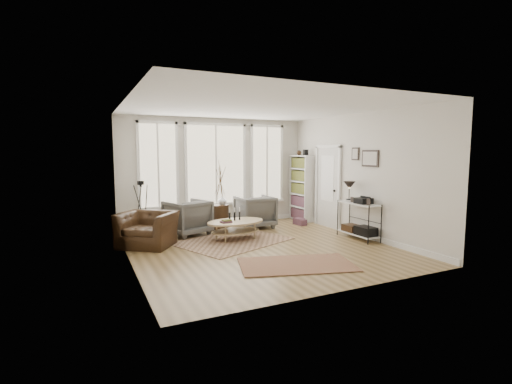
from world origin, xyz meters
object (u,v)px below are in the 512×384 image
armchair_left (187,217)px  armchair_right (255,211)px  side_table (220,196)px  coffee_table (235,225)px  low_shelf (358,217)px  bookcase (301,188)px  accent_chair (147,229)px

armchair_left → armchair_right: (1.85, 0.10, -0.00)m
armchair_right → side_table: side_table is taller
coffee_table → armchair_right: armchair_right is taller
coffee_table → armchair_left: armchair_left is taller
armchair_right → side_table: (-0.95, 0.07, 0.45)m
low_shelf → armchair_left: low_shelf is taller
side_table → coffee_table: bearing=-92.2°
coffee_table → side_table: 1.25m
bookcase → accent_chair: (-4.55, -1.11, -0.59)m
bookcase → coffee_table: (-2.64, -1.38, -0.62)m
accent_chair → side_table: bearing=59.5°
bookcase → side_table: (-2.60, -0.25, -0.08)m
coffee_table → accent_chair: accent_chair is taller
coffee_table → accent_chair: 1.93m
low_shelf → side_table: 3.43m
bookcase → accent_chair: size_ratio=1.86×
armchair_right → armchair_left: bearing=4.4°
low_shelf → accent_chair: size_ratio=1.18×
coffee_table → armchair_left: 1.29m
coffee_table → armchair_left: bearing=131.9°
coffee_table → armchair_left: (-0.86, 0.96, 0.09)m
coffee_table → low_shelf: bearing=-23.9°
armchair_left → side_table: side_table is taller
side_table → accent_chair: (-1.95, -0.86, -0.52)m
bookcase → low_shelf: bookcase is taller
low_shelf → coffee_table: 2.83m
bookcase → armchair_right: size_ratio=2.21×
side_table → accent_chair: size_ratio=1.64×
bookcase → armchair_left: (-3.50, -0.42, -0.53)m
low_shelf → side_table: (-2.54, 2.27, 0.37)m
armchair_left → low_shelf: bearing=129.5°
armchair_right → accent_chair: armchair_right is taller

